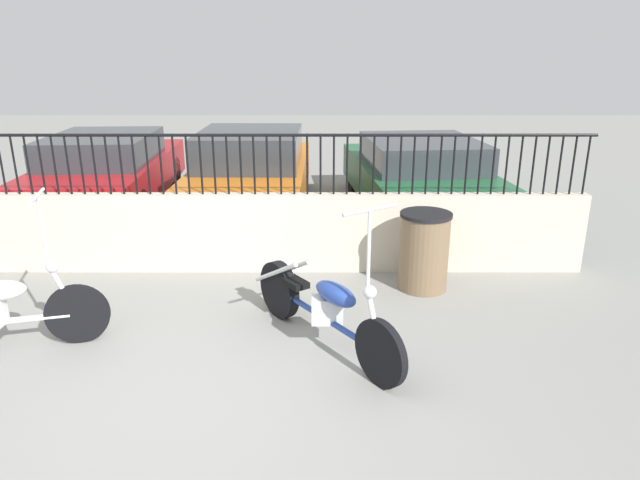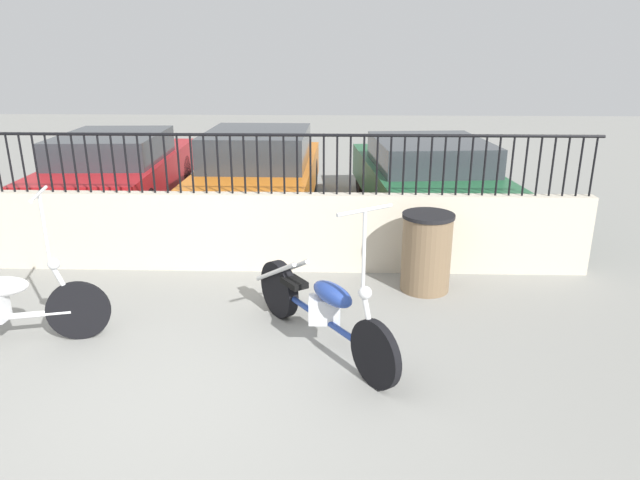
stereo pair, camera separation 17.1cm
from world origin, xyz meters
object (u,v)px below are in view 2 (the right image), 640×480
Objects in this scene: trash_bin at (426,252)px; car_red at (118,170)px; motorcycle_blue at (316,305)px; car_orange at (260,171)px; car_green at (426,176)px.

car_red is at bearing 144.36° from trash_bin.
car_red is (-4.72, 3.38, 0.21)m from trash_bin.
motorcycle_blue reaches higher than trash_bin.
trash_bin is 3.97m from car_orange.
trash_bin is at bearing 166.77° from car_green.
motorcycle_blue is 1.74m from trash_bin.
motorcycle_blue is 2.07× the size of trash_bin.
car_red is 5.16m from car_green.
car_green is (0.43, 3.12, 0.20)m from trash_bin.
car_orange is 2.73m from car_green.
car_red is at bearing 87.28° from car_orange.
motorcycle_blue is 4.66m from car_orange.
car_green is (5.15, -0.26, -0.01)m from car_red.
car_orange reaches higher than car_red.
car_green reaches higher than trash_bin.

